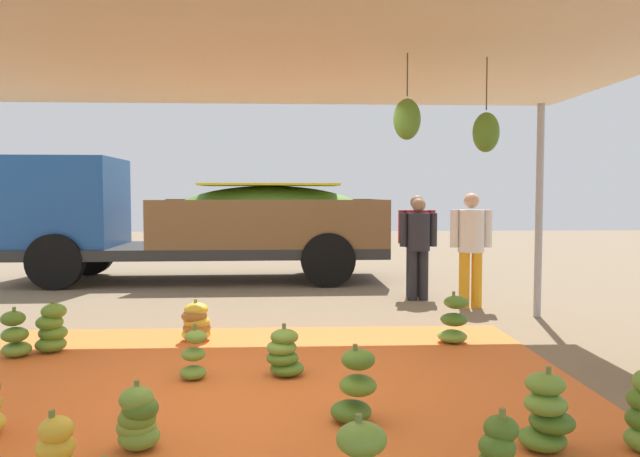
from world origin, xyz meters
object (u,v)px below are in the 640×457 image
object	(u,v)px
banana_bunch_14	(194,357)
worker_0	(417,238)
worker_2	(418,241)
banana_bunch_7	(196,323)
banana_bunch_1	(546,415)
banana_bunch_4	(56,451)
worker_1	(471,241)
banana_bunch_3	(15,336)
banana_bunch_0	(52,329)
banana_bunch_2	(138,419)
banana_bunch_15	(454,322)
banana_bunch_6	(284,354)
banana_bunch_10	(355,389)
cargo_truck_main	(188,218)

from	to	relation	value
banana_bunch_14	worker_0	distance (m)	5.39
worker_2	banana_bunch_7	bearing A→B (deg)	-140.07
banana_bunch_1	banana_bunch_7	bearing A→B (deg)	131.32
banana_bunch_4	worker_1	distance (m)	6.81
banana_bunch_7	worker_0	world-z (taller)	worker_0
banana_bunch_7	worker_0	xyz separation A→B (m)	(3.18, 2.96, 0.77)
banana_bunch_3	banana_bunch_4	size ratio (longest dim) A/B	1.23
banana_bunch_0	banana_bunch_7	distance (m)	1.53
banana_bunch_0	banana_bunch_4	xyz separation A→B (m)	(1.19, -3.02, -0.06)
banana_bunch_1	worker_2	xyz separation A→B (m)	(0.35, 5.79, 0.71)
banana_bunch_1	banana_bunch_3	size ratio (longest dim) A/B	1.07
banana_bunch_14	worker_1	world-z (taller)	worker_1
worker_1	worker_0	bearing A→B (deg)	120.80
worker_1	banana_bunch_1	bearing A→B (deg)	-101.08
banana_bunch_2	banana_bunch_3	bearing A→B (deg)	127.84
banana_bunch_7	banana_bunch_15	bearing A→B (deg)	-4.66
banana_bunch_6	banana_bunch_3	bearing A→B (deg)	164.56
banana_bunch_2	banana_bunch_7	distance (m)	3.02
banana_bunch_3	banana_bunch_7	world-z (taller)	banana_bunch_3
banana_bunch_1	banana_bunch_10	bearing A→B (deg)	154.31
banana_bunch_6	worker_0	distance (m)	4.93
banana_bunch_2	worker_2	xyz separation A→B (m)	(3.05, 5.65, 0.74)
banana_bunch_10	worker_2	xyz separation A→B (m)	(1.56, 5.21, 0.70)
banana_bunch_0	banana_bunch_10	xyz separation A→B (m)	(3.05, -2.15, 0.00)
cargo_truck_main	worker_1	bearing A→B (deg)	-33.55
worker_0	cargo_truck_main	bearing A→B (deg)	152.85
banana_bunch_0	banana_bunch_7	xyz separation A→B (m)	(1.47, 0.43, -0.04)
banana_bunch_6	worker_0	xyz separation A→B (m)	(2.14, 4.37, 0.77)
banana_bunch_2	banana_bunch_6	world-z (taller)	banana_bunch_6
cargo_truck_main	worker_2	world-z (taller)	cargo_truck_main
banana_bunch_0	banana_bunch_1	world-z (taller)	banana_bunch_1
banana_bunch_6	banana_bunch_0	bearing A→B (deg)	158.62
banana_bunch_0	banana_bunch_1	bearing A→B (deg)	-32.72
banana_bunch_1	banana_bunch_3	xyz separation A→B (m)	(-4.55, 2.53, -0.02)
banana_bunch_7	banana_bunch_10	size ratio (longest dim) A/B	0.83
banana_bunch_15	banana_bunch_0	bearing A→B (deg)	-177.51
banana_bunch_3	worker_1	bearing A→B (deg)	24.92
banana_bunch_0	banana_bunch_10	world-z (taller)	banana_bunch_10
banana_bunch_4	banana_bunch_10	distance (m)	2.06
banana_bunch_2	banana_bunch_15	bearing A→B (deg)	44.16
banana_bunch_3	cargo_truck_main	world-z (taller)	cargo_truck_main
banana_bunch_2	banana_bunch_4	size ratio (longest dim) A/B	1.09
banana_bunch_4	cargo_truck_main	size ratio (longest dim) A/B	0.06
banana_bunch_7	worker_2	xyz separation A→B (m)	(3.13, 2.62, 0.74)
banana_bunch_0	worker_1	xyz separation A→B (m)	(5.26, 2.37, 0.75)
banana_bunch_14	worker_0	size ratio (longest dim) A/B	0.30
cargo_truck_main	banana_bunch_3	bearing A→B (deg)	-98.44
banana_bunch_1	banana_bunch_14	size ratio (longest dim) A/B	1.10
worker_2	banana_bunch_0	bearing A→B (deg)	-146.43
cargo_truck_main	banana_bunch_10	bearing A→B (deg)	-71.90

